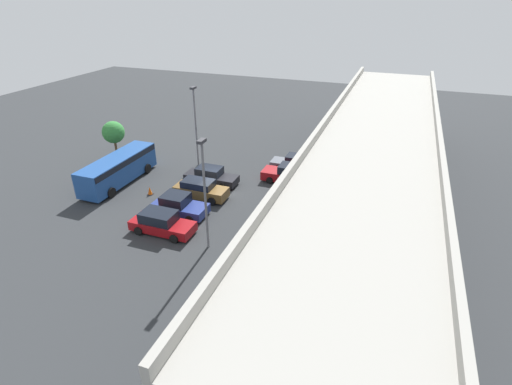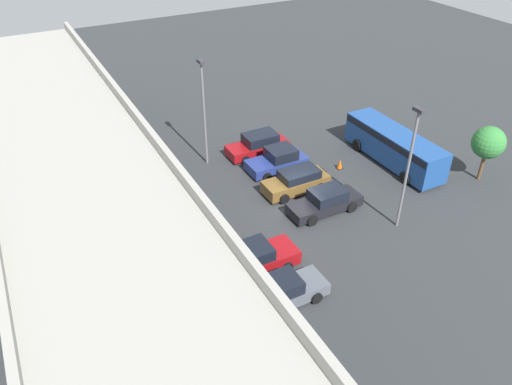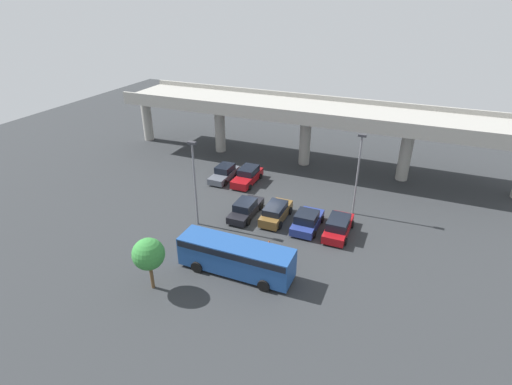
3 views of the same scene
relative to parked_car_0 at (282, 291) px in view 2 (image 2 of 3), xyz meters
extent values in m
plane|color=#2D3033|center=(6.79, -5.32, -0.69)|extent=(95.22, 95.22, 0.00)
cube|color=#9E9B93|center=(6.79, 7.49, 5.72)|extent=(44.44, 7.90, 0.90)
cube|color=#9E9B93|center=(6.79, 3.69, 6.44)|extent=(44.44, 0.30, 0.55)
cylinder|color=#9E9B93|center=(6.79, 7.49, 2.29)|extent=(1.28, 1.28, 5.96)
cylinder|color=#9E9B93|center=(17.90, 7.49, 2.29)|extent=(1.28, 1.28, 5.96)
cylinder|color=#9E9B93|center=(29.01, 7.49, 2.29)|extent=(1.28, 1.28, 5.96)
cube|color=#515660|center=(0.00, -0.09, -0.20)|extent=(1.70, 4.51, 0.65)
cube|color=black|center=(0.00, 0.21, 0.48)|extent=(1.57, 2.14, 0.70)
cylinder|color=black|center=(0.87, -1.49, -0.38)|extent=(0.22, 0.62, 0.62)
cylinder|color=black|center=(-0.87, -1.49, -0.38)|extent=(0.22, 0.62, 0.62)
cylinder|color=black|center=(0.87, 1.31, -0.38)|extent=(0.22, 0.62, 0.62)
cylinder|color=black|center=(-0.87, 1.31, -0.38)|extent=(0.22, 0.62, 0.62)
cube|color=maroon|center=(2.70, 0.09, -0.13)|extent=(1.83, 4.76, 0.79)
cube|color=black|center=(2.70, 0.45, 0.60)|extent=(1.68, 2.38, 0.68)
cylinder|color=black|center=(3.64, -1.39, -0.39)|extent=(0.22, 0.61, 0.61)
cylinder|color=black|center=(1.77, -1.39, -0.39)|extent=(0.22, 0.61, 0.61)
cylinder|color=black|center=(3.64, 1.57, -0.39)|extent=(0.22, 0.61, 0.61)
cylinder|color=black|center=(1.77, 1.57, -0.39)|extent=(0.22, 0.61, 0.61)
cube|color=black|center=(5.42, -6.29, -0.18)|extent=(1.71, 4.80, 0.65)
cube|color=black|center=(5.42, -6.47, 0.49)|extent=(1.58, 2.19, 0.69)
cylinder|color=black|center=(4.54, -4.80, -0.34)|extent=(0.22, 0.70, 0.70)
cylinder|color=black|center=(6.30, -4.80, -0.34)|extent=(0.22, 0.70, 0.70)
cylinder|color=black|center=(4.54, -7.78, -0.34)|extent=(0.22, 0.70, 0.70)
cylinder|color=black|center=(6.30, -7.78, -0.34)|extent=(0.22, 0.70, 0.70)
cube|color=brown|center=(8.21, -5.89, -0.10)|extent=(1.71, 4.48, 0.80)
cube|color=black|center=(8.21, -6.13, 0.58)|extent=(1.58, 2.59, 0.58)
cylinder|color=black|center=(7.33, -4.50, -0.35)|extent=(0.22, 0.69, 0.69)
cylinder|color=black|center=(9.09, -4.50, -0.35)|extent=(0.22, 0.69, 0.69)
cylinder|color=black|center=(7.33, -7.28, -0.35)|extent=(0.22, 0.69, 0.69)
cylinder|color=black|center=(9.09, -7.28, -0.35)|extent=(0.22, 0.69, 0.69)
cube|color=navy|center=(11.21, -6.17, -0.17)|extent=(1.94, 4.31, 0.69)
cube|color=black|center=(11.21, -6.51, 0.55)|extent=(1.78, 1.94, 0.75)
cylinder|color=black|center=(10.22, -4.83, -0.37)|extent=(0.22, 0.64, 0.64)
cylinder|color=black|center=(12.20, -4.83, -0.37)|extent=(0.22, 0.64, 0.64)
cylinder|color=black|center=(10.22, -7.50, -0.37)|extent=(0.22, 0.64, 0.64)
cylinder|color=black|center=(12.20, -7.50, -0.37)|extent=(0.22, 0.64, 0.64)
cube|color=maroon|center=(13.90, -6.05, -0.17)|extent=(1.80, 4.66, 0.69)
cube|color=black|center=(13.90, -6.30, 0.54)|extent=(1.66, 2.46, 0.74)
cylinder|color=black|center=(12.98, -4.60, -0.38)|extent=(0.22, 0.63, 0.63)
cylinder|color=black|center=(14.82, -4.60, -0.38)|extent=(0.22, 0.63, 0.63)
cylinder|color=black|center=(12.98, -7.49, -0.38)|extent=(0.22, 0.63, 0.63)
cylinder|color=black|center=(14.82, -7.49, -0.38)|extent=(0.22, 0.63, 0.63)
cube|color=#1E478C|center=(8.13, -14.12, 0.66)|extent=(8.51, 2.22, 2.22)
cube|color=black|center=(8.13, -14.12, 1.44)|extent=(8.34, 2.27, 0.49)
cylinder|color=black|center=(10.77, -12.99, -0.25)|extent=(0.89, 0.29, 0.89)
cylinder|color=black|center=(10.77, -15.26, -0.25)|extent=(0.89, 0.29, 0.89)
cylinder|color=black|center=(5.49, -12.99, -0.25)|extent=(0.89, 0.29, 0.89)
cylinder|color=black|center=(5.49, -15.26, -0.25)|extent=(0.89, 0.29, 0.89)
cylinder|color=slate|center=(2.11, -9.35, 3.06)|extent=(0.16, 0.16, 7.51)
cube|color=#333338|center=(2.11, -9.35, 6.92)|extent=(0.70, 0.35, 0.20)
cylinder|color=slate|center=(14.43, -2.17, 3.06)|extent=(0.16, 0.16, 7.50)
cube|color=#333338|center=(14.43, -2.17, 6.91)|extent=(0.70, 0.35, 0.20)
cylinder|color=brown|center=(3.53, -17.94, 0.26)|extent=(0.24, 0.24, 1.91)
sphere|color=#337F38|center=(3.53, -17.94, 2.15)|extent=(2.20, 2.20, 2.20)
cube|color=black|center=(9.22, -10.25, -0.67)|extent=(0.44, 0.44, 0.04)
cone|color=#EA590F|center=(9.22, -10.25, -0.34)|extent=(0.40, 0.40, 0.70)
camera|label=1|loc=(34.40, 8.66, 15.08)|focal=28.00mm
camera|label=2|loc=(-15.07, 9.50, 17.88)|focal=35.00mm
camera|label=3|loc=(18.63, -35.26, 17.92)|focal=28.00mm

